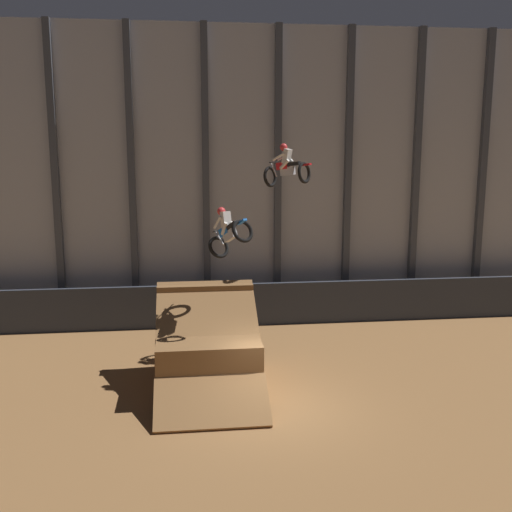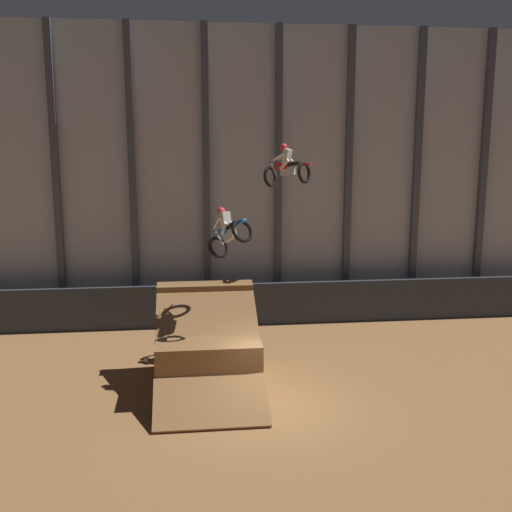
{
  "view_description": "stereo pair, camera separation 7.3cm",
  "coord_description": "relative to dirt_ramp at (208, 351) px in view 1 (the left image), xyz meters",
  "views": [
    {
      "loc": [
        -2.44,
        -15.74,
        7.47
      ],
      "look_at": [
        0.0,
        4.56,
        3.64
      ],
      "focal_mm": 42.0,
      "sensor_mm": 36.0,
      "label": 1
    },
    {
      "loc": [
        -2.37,
        -15.75,
        7.47
      ],
      "look_at": [
        0.0,
        4.56,
        3.64
      ],
      "focal_mm": 42.0,
      "sensor_mm": 36.0,
      "label": 2
    }
  ],
  "objects": [
    {
      "name": "rider_bike_right_air",
      "position": [
        2.87,
        2.32,
        5.62
      ],
      "size": [
        1.66,
        1.62,
        1.53
      ],
      "rotation": [
        -0.13,
        0.0,
        0.82
      ],
      "color": "black"
    },
    {
      "name": "dirt_ramp",
      "position": [
        0.0,
        0.0,
        0.0
      ],
      "size": [
        3.17,
        5.01,
        3.05
      ],
      "color": "brown",
      "rests_on": "ground_plane"
    },
    {
      "name": "arena_back_wall",
      "position": [
        1.81,
        7.28,
        5.11
      ],
      "size": [
        32.0,
        0.4,
        12.29
      ],
      "color": "#A3A8B2",
      "rests_on": "ground_plane"
    },
    {
      "name": "ground_plane",
      "position": [
        1.81,
        -2.33,
        -1.04
      ],
      "size": [
        60.0,
        60.0,
        0.0
      ],
      "primitive_type": "plane",
      "color": "olive"
    },
    {
      "name": "rider_bike_left_air",
      "position": [
        0.69,
        -0.01,
        3.78
      ],
      "size": [
        1.51,
        1.81,
        1.67
      ],
      "rotation": [
        -0.48,
        0.0,
        0.56
      ],
      "color": "black"
    },
    {
      "name": "traffic_cone_near_ramp",
      "position": [
        -0.27,
        4.27,
        -0.76
      ],
      "size": [
        0.36,
        0.36,
        0.58
      ],
      "color": "black",
      "rests_on": "ground_plane"
    },
    {
      "name": "lower_barrier",
      "position": [
        1.81,
        5.9,
        -0.15
      ],
      "size": [
        31.36,
        0.2,
        1.78
      ],
      "color": "#2D333D",
      "rests_on": "ground_plane"
    }
  ]
}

